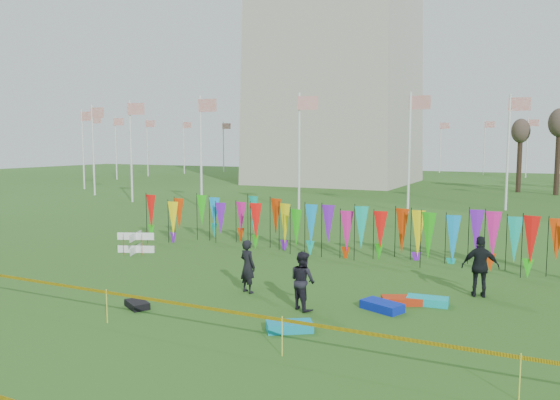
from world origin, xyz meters
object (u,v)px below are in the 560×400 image
at_px(person_right, 480,267).
at_px(kite_bag_red, 403,300).
at_px(box_kite, 136,243).
at_px(kite_bag_blue, 382,306).
at_px(kite_bag_teal, 428,301).
at_px(kite_bag_turquoise, 290,326).
at_px(person_left, 248,266).
at_px(person_mid, 303,281).
at_px(kite_bag_black, 137,304).

xyz_separation_m(person_right, kite_bag_red, (-1.93, -1.80, -0.83)).
xyz_separation_m(box_kite, person_right, (13.91, -0.57, 0.49)).
bearing_deg(box_kite, kite_bag_blue, -15.48).
relative_size(box_kite, kite_bag_teal, 0.77).
xyz_separation_m(kite_bag_turquoise, kite_bag_teal, (2.67, 3.78, -0.00)).
relative_size(person_left, kite_bag_teal, 1.44).
relative_size(person_left, person_mid, 1.01).
xyz_separation_m(box_kite, kite_bag_teal, (12.65, -2.11, -0.34)).
relative_size(kite_bag_red, kite_bag_black, 1.44).
xyz_separation_m(box_kite, kite_bag_red, (11.98, -2.37, -0.34)).
bearing_deg(person_left, person_right, -137.50).
xyz_separation_m(person_left, kite_bag_teal, (5.35, 1.15, -0.73)).
bearing_deg(box_kite, person_mid, -23.26).
bearing_deg(kite_bag_turquoise, kite_bag_blue, 58.75).
distance_m(person_mid, kite_bag_teal, 3.75).
height_order(kite_bag_blue, kite_bag_black, kite_bag_blue).
xyz_separation_m(person_right, kite_bag_blue, (-2.31, -2.64, -0.81)).
relative_size(kite_bag_turquoise, kite_bag_blue, 1.00).
bearing_deg(kite_bag_blue, kite_bag_red, 65.48).
bearing_deg(person_right, kite_bag_black, 20.40).
bearing_deg(kite_bag_black, kite_bag_teal, 28.02).
distance_m(box_kite, person_mid, 10.40).
relative_size(box_kite, person_right, 0.48).
relative_size(kite_bag_turquoise, kite_bag_teal, 0.98).
distance_m(person_mid, kite_bag_turquoise, 1.97).
relative_size(box_kite, kite_bag_red, 0.75).
relative_size(kite_bag_black, kite_bag_teal, 0.71).
xyz_separation_m(box_kite, person_mid, (9.55, -4.11, 0.38)).
height_order(person_mid, kite_bag_blue, person_mid).
distance_m(kite_bag_turquoise, kite_bag_black, 4.73).
xyz_separation_m(person_right, kite_bag_turquoise, (-3.93, -5.32, -0.82)).
relative_size(box_kite, kite_bag_blue, 0.78).
distance_m(person_right, kite_bag_black, 10.28).
bearing_deg(box_kite, kite_bag_teal, -9.46).
bearing_deg(kite_bag_turquoise, kite_bag_black, -178.09).
xyz_separation_m(kite_bag_blue, kite_bag_red, (0.38, 0.84, -0.01)).
height_order(person_mid, kite_bag_teal, person_mid).
bearing_deg(kite_bag_black, kite_bag_turquoise, 1.91).
height_order(person_right, kite_bag_black, person_right).
height_order(person_mid, kite_bag_black, person_mid).
relative_size(box_kite, kite_bag_black, 1.08).
height_order(person_right, kite_bag_red, person_right).
bearing_deg(person_right, box_kite, -14.23).
xyz_separation_m(kite_bag_red, kite_bag_black, (-6.74, -3.67, -0.01)).
relative_size(person_mid, person_right, 0.89).
height_order(kite_bag_turquoise, kite_bag_blue, kite_bag_blue).
distance_m(kite_bag_black, kite_bag_teal, 8.38).
bearing_deg(kite_bag_red, person_right, 43.04).
height_order(person_mid, kite_bag_red, person_mid).
height_order(kite_bag_blue, kite_bag_teal, kite_bag_blue).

